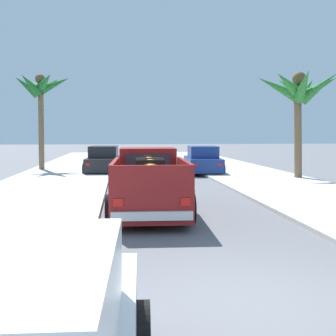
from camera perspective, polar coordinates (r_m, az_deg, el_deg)
ground_plane at (r=6.04m, az=12.67°, el=-17.49°), size 160.00×160.00×0.00m
sidewalk_left at (r=17.68m, az=-16.08°, el=-2.64°), size 4.83×60.00×0.12m
sidewalk_right at (r=18.67m, az=14.85°, el=-2.22°), size 4.83×60.00×0.12m
curb_left at (r=17.54m, az=-12.81°, el=-2.66°), size 0.16×60.00×0.10m
curb_right at (r=18.33m, az=11.89°, el=-2.33°), size 0.16×60.00×0.10m
pickup_truck at (r=12.12m, az=-2.58°, el=-2.18°), size 2.37×5.28×1.80m
car_left_near at (r=23.91m, az=4.66°, el=0.99°), size 2.21×4.34×1.54m
car_left_mid at (r=24.30m, az=-8.61°, el=1.01°), size 2.18×4.33×1.54m
palm_tree_left_fore at (r=21.65m, az=17.33°, el=9.83°), size 4.22×3.80×5.25m
palm_tree_right_mid at (r=26.55m, az=-16.76°, el=10.02°), size 3.45×3.10×5.81m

